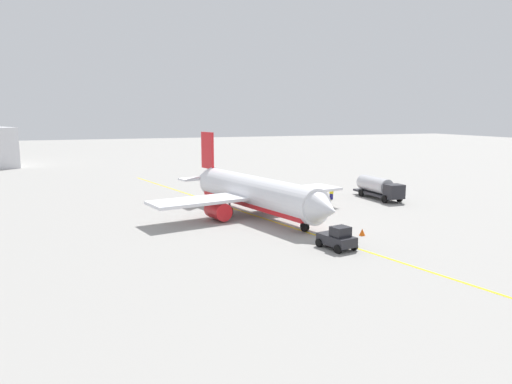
{
  "coord_description": "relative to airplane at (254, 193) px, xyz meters",
  "views": [
    {
      "loc": [
        54.46,
        -20.49,
        12.43
      ],
      "look_at": [
        0.0,
        0.0,
        3.0
      ],
      "focal_mm": 33.77,
      "sensor_mm": 36.0,
      "label": 1
    }
  ],
  "objects": [
    {
      "name": "pushback_tug",
      "position": [
        16.86,
        2.01,
        -1.77
      ],
      "size": [
        3.94,
        2.96,
        2.2
      ],
      "color": "#232328",
      "rests_on": "ground"
    },
    {
      "name": "safety_cone_nose",
      "position": [
        13.39,
        6.99,
        -2.42
      ],
      "size": [
        0.65,
        0.65,
        0.72
      ],
      "primitive_type": "cone",
      "color": "#F2590F",
      "rests_on": "ground"
    },
    {
      "name": "ground_plane",
      "position": [
        0.44,
        0.1,
        -2.78
      ],
      "size": [
        400.0,
        400.0,
        0.0
      ],
      "primitive_type": "plane",
      "color": "#9E9B96"
    },
    {
      "name": "taxi_line_marking",
      "position": [
        0.44,
        0.1,
        -2.77
      ],
      "size": [
        84.32,
        18.8,
        0.01
      ],
      "primitive_type": "cube",
      "rotation": [
        0.0,
        0.0,
        0.22
      ],
      "color": "yellow",
      "rests_on": "ground"
    },
    {
      "name": "refueling_worker",
      "position": [
        -6.67,
        14.66,
        -1.96
      ],
      "size": [
        0.63,
        0.62,
        1.71
      ],
      "color": "navy",
      "rests_on": "ground"
    },
    {
      "name": "airplane",
      "position": [
        0.0,
        0.0,
        0.0
      ],
      "size": [
        30.06,
        26.55,
        9.91
      ],
      "color": "white",
      "rests_on": "ground"
    },
    {
      "name": "fuel_tanker",
      "position": [
        -4.66,
        21.47,
        -1.06
      ],
      "size": [
        9.76,
        2.87,
        3.15
      ],
      "color": "#2D2D33",
      "rests_on": "ground"
    }
  ]
}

